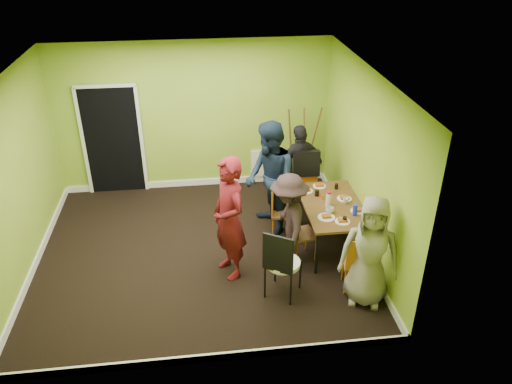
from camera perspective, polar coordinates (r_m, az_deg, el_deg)
ground at (r=7.96m, az=-6.25°, el=-6.77°), size 5.00×5.00×0.00m
room_walls at (r=7.47m, az=-6.84°, el=-0.43°), size 5.04×4.54×2.82m
dining_table at (r=7.78m, az=8.74°, el=-1.75°), size 0.90×1.50×0.75m
chair_left_far at (r=8.06m, az=2.61°, el=-1.87°), size 0.44×0.43×0.89m
chair_left_near at (r=7.51m, az=4.80°, el=-4.36°), size 0.46×0.46×0.92m
chair_back_end at (r=8.62m, az=5.76°, el=2.46°), size 0.48×0.56×1.13m
chair_front_end at (r=7.01m, az=11.56°, el=-7.77°), size 0.43×0.43×0.90m
chair_bentwood at (r=6.73m, az=2.91°, el=-7.89°), size 0.57×0.58×1.08m
easel at (r=9.52m, az=5.31°, el=5.12°), size 0.64×0.60×1.60m
plate_near_left at (r=8.06m, az=5.76°, el=0.13°), size 0.21×0.21×0.01m
plate_near_right at (r=7.40m, az=8.04°, el=-2.90°), size 0.25×0.25×0.01m
plate_far_back at (r=8.23m, az=7.26°, el=0.68°), size 0.22×0.22×0.01m
plate_far_front at (r=7.34m, az=9.86°, el=-3.35°), size 0.22×0.22×0.01m
plate_wall_back at (r=7.92m, az=10.06°, el=-0.76°), size 0.23×0.23×0.01m
plate_wall_front at (r=7.63m, az=11.53°, el=-2.15°), size 0.21×0.21×0.01m
thermos at (r=7.65m, az=8.27°, el=-0.87°), size 0.08×0.08×0.22m
blue_bottle at (r=7.50m, az=11.26°, el=-2.02°), size 0.07×0.07×0.18m
orange_bottle at (r=7.85m, az=7.62°, el=-0.58°), size 0.03×0.03×0.08m
glass_mid at (r=7.93m, az=6.97°, el=-0.12°), size 0.07×0.07×0.10m
glass_back at (r=8.18m, az=9.17°, el=0.64°), size 0.06×0.06×0.09m
glass_front at (r=7.32m, az=10.09°, el=-3.12°), size 0.06×0.06×0.09m
cup_a at (r=7.51m, az=8.42°, el=-2.04°), size 0.12×0.12×0.09m
cup_b at (r=7.81m, az=10.20°, el=-0.96°), size 0.09×0.09×0.08m
person_standing at (r=6.98m, az=-3.08°, el=-3.08°), size 0.67×0.80×1.86m
person_left_far at (r=7.95m, az=1.59°, el=1.44°), size 0.87×1.03×1.90m
person_left_near at (r=7.25m, az=3.74°, el=-3.42°), size 0.60×1.00×1.50m
person_back_end at (r=8.80m, az=5.00°, el=2.90°), size 0.98×0.65×1.55m
person_front_end at (r=6.71m, az=12.88°, el=-6.69°), size 0.91×0.74×1.60m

